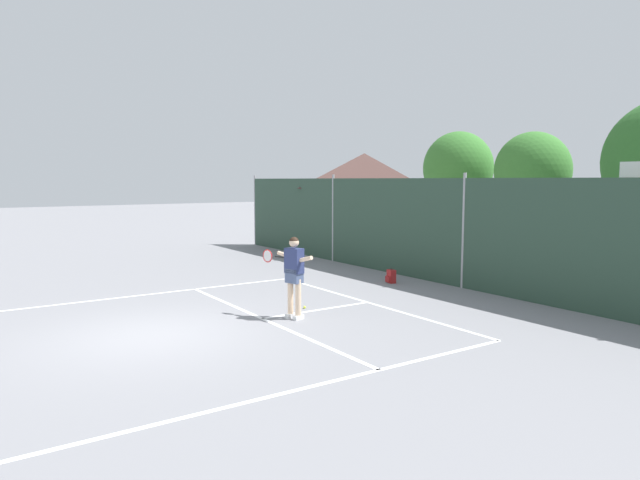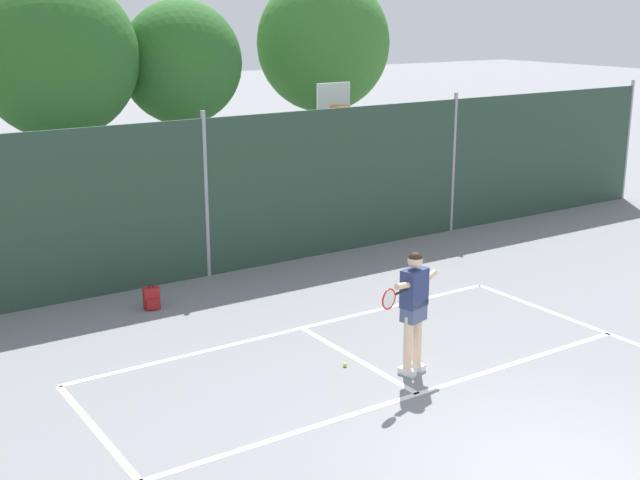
% 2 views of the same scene
% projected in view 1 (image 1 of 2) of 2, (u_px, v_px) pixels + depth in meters
% --- Properties ---
extents(ground_plane, '(120.00, 120.00, 0.00)m').
position_uv_depth(ground_plane, '(153.00, 336.00, 11.20)').
color(ground_plane, gray).
extents(court_markings, '(8.30, 11.10, 0.01)m').
position_uv_depth(court_markings, '(184.00, 331.00, 11.56)').
color(court_markings, white).
rests_on(court_markings, ground).
extents(chainlink_fence, '(26.09, 0.09, 3.31)m').
position_uv_depth(chainlink_fence, '(463.00, 233.00, 16.01)').
color(chainlink_fence, '#284233').
rests_on(chainlink_fence, ground).
extents(basketball_hoop, '(0.90, 0.67, 3.55)m').
position_uv_depth(basketball_hoop, '(637.00, 213.00, 13.42)').
color(basketball_hoop, yellow).
rests_on(basketball_hoop, ground).
extents(clubhouse_building, '(5.80, 5.03, 4.29)m').
position_uv_depth(clubhouse_building, '(364.00, 200.00, 25.14)').
color(clubhouse_building, beige).
rests_on(clubhouse_building, ground).
extents(tennis_player, '(1.37, 0.53, 1.85)m').
position_uv_depth(tennis_player, '(294.00, 270.00, 12.47)').
color(tennis_player, silver).
rests_on(tennis_player, ground).
extents(tennis_ball, '(0.07, 0.07, 0.07)m').
position_uv_depth(tennis_ball, '(305.00, 307.00, 13.56)').
color(tennis_ball, '#CCE033').
rests_on(tennis_ball, ground).
extents(backpack_red, '(0.31, 0.29, 0.46)m').
position_uv_depth(backpack_red, '(391.00, 277.00, 16.91)').
color(backpack_red, maroon).
rests_on(backpack_red, ground).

